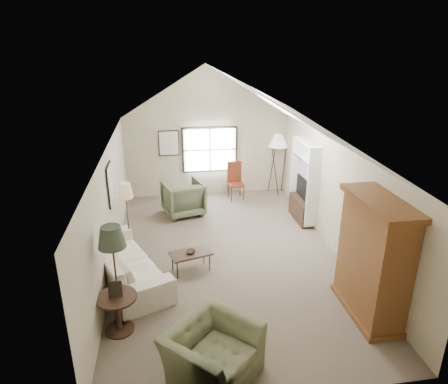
{
  "coord_description": "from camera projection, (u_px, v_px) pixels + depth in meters",
  "views": [
    {
      "loc": [
        -1.27,
        -7.96,
        4.64
      ],
      "look_at": [
        0.0,
        0.4,
        1.4
      ],
      "focal_mm": 32.0,
      "sensor_mm": 36.0,
      "label": 1
    }
  ],
  "objects": [
    {
      "name": "side_table",
      "position": [
        118.0,
        313.0,
        6.69
      ],
      "size": [
        0.89,
        0.89,
        0.68
      ],
      "primitive_type": "cylinder",
      "rotation": [
        0.0,
        0.0,
        0.4
      ],
      "color": "#3E2519",
      "rests_on": "ground"
    },
    {
      "name": "room_shell",
      "position": [
        227.0,
        115.0,
        8.03
      ],
      "size": [
        5.01,
        8.01,
        4.0
      ],
      "color": "#6C5B4D",
      "rests_on": "ground"
    },
    {
      "name": "media_console",
      "position": [
        301.0,
        210.0,
        10.88
      ],
      "size": [
        0.34,
        1.18,
        0.6
      ],
      "primitive_type": "cube",
      "color": "#382316",
      "rests_on": "ground"
    },
    {
      "name": "tripod_lamp",
      "position": [
        277.0,
        164.0,
        12.56
      ],
      "size": [
        0.75,
        0.75,
        1.96
      ],
      "primitive_type": null,
      "rotation": [
        0.0,
        0.0,
        0.41
      ],
      "color": "silver",
      "rests_on": "ground"
    },
    {
      "name": "bowl",
      "position": [
        191.0,
        251.0,
        8.39
      ],
      "size": [
        0.25,
        0.25,
        0.05
      ],
      "primitive_type": "imported",
      "rotation": [
        0.0,
        0.0,
        0.28
      ],
      "color": "#332515",
      "rests_on": "coffee_table"
    },
    {
      "name": "side_chair",
      "position": [
        236.0,
        181.0,
        12.22
      ],
      "size": [
        0.49,
        0.49,
        1.16
      ],
      "primitive_type": "cube",
      "rotation": [
        0.0,
        0.0,
        0.1
      ],
      "color": "brown",
      "rests_on": "ground"
    },
    {
      "name": "armchair_near",
      "position": [
        213.0,
        353.0,
        5.76
      ],
      "size": [
        1.65,
        1.65,
        0.81
      ],
      "primitive_type": "imported",
      "rotation": [
        0.0,
        0.0,
        0.79
      ],
      "color": "#626949",
      "rests_on": "ground"
    },
    {
      "name": "tv_alcove",
      "position": [
        304.0,
        180.0,
        10.58
      ],
      "size": [
        0.32,
        1.3,
        2.1
      ],
      "primitive_type": "cube",
      "color": "white",
      "rests_on": "ground"
    },
    {
      "name": "tan_lamp",
      "position": [
        128.0,
        217.0,
        9.09
      ],
      "size": [
        0.45,
        0.45,
        1.7
      ],
      "primitive_type": null,
      "rotation": [
        0.0,
        0.0,
        0.4
      ],
      "color": "tan",
      "rests_on": "ground"
    },
    {
      "name": "window",
      "position": [
        210.0,
        150.0,
        12.33
      ],
      "size": [
        1.72,
        0.08,
        1.42
      ],
      "primitive_type": "cube",
      "color": "black",
      "rests_on": "room_shell"
    },
    {
      "name": "coffee_table",
      "position": [
        191.0,
        262.0,
        8.48
      ],
      "size": [
        0.96,
        0.69,
        0.44
      ],
      "primitive_type": "cube",
      "rotation": [
        0.0,
        0.0,
        0.28
      ],
      "color": "#382116",
      "rests_on": "ground"
    },
    {
      "name": "armchair_far",
      "position": [
        183.0,
        198.0,
        11.18
      ],
      "size": [
        1.27,
        1.29,
        0.96
      ],
      "primitive_type": "imported",
      "rotation": [
        0.0,
        0.0,
        3.42
      ],
      "color": "#555F42",
      "rests_on": "ground"
    },
    {
      "name": "skylight",
      "position": [
        277.0,
        106.0,
        9.04
      ],
      "size": [
        0.8,
        1.2,
        0.52
      ],
      "primitive_type": null,
      "color": "white",
      "rests_on": "room_shell"
    },
    {
      "name": "wall_art",
      "position": [
        141.0,
        162.0,
        10.09
      ],
      "size": [
        1.97,
        3.71,
        0.88
      ],
      "color": "black",
      "rests_on": "room_shell"
    },
    {
      "name": "sofa",
      "position": [
        125.0,
        262.0,
        8.14
      ],
      "size": [
        2.04,
        2.92,
        0.79
      ],
      "primitive_type": "imported",
      "rotation": [
        0.0,
        0.0,
        1.97
      ],
      "color": "beige",
      "rests_on": "ground"
    },
    {
      "name": "tv_panel",
      "position": [
        303.0,
        188.0,
        10.66
      ],
      "size": [
        0.05,
        0.9,
        0.55
      ],
      "primitive_type": "cube",
      "color": "black",
      "rests_on": "media_console"
    },
    {
      "name": "dark_lamp",
      "position": [
        116.0,
        276.0,
        6.65
      ],
      "size": [
        0.6,
        0.6,
        1.9
      ],
      "primitive_type": null,
      "rotation": [
        0.0,
        0.0,
        0.4
      ],
      "color": "#252C1F",
      "rests_on": "ground"
    },
    {
      "name": "armoire",
      "position": [
        373.0,
        259.0,
        6.88
      ],
      "size": [
        0.6,
        1.5,
        2.2
      ],
      "primitive_type": "cube",
      "color": "brown",
      "rests_on": "ground"
    }
  ]
}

